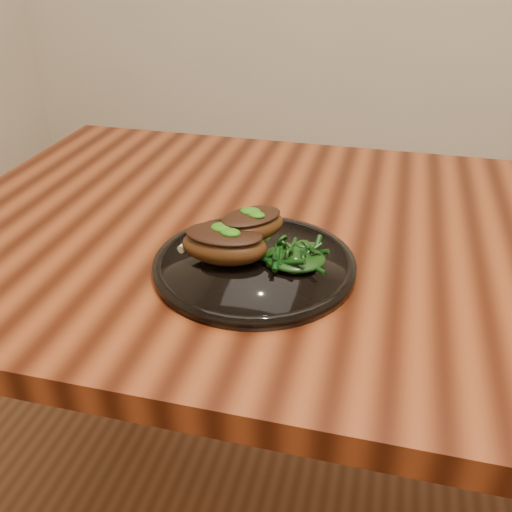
{
  "coord_description": "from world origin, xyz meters",
  "views": [
    {
      "loc": [
        -0.08,
        -0.78,
        1.17
      ],
      "look_at": [
        -0.24,
        -0.15,
        0.78
      ],
      "focal_mm": 40.0,
      "sensor_mm": 36.0,
      "label": 1
    }
  ],
  "objects_px": {
    "desk": "(429,291)",
    "plate": "(255,264)",
    "greens_heap": "(295,254)",
    "lamb_chop_front": "(224,243)"
  },
  "relations": [
    {
      "from": "plate",
      "to": "lamb_chop_front",
      "type": "distance_m",
      "value": 0.05
    },
    {
      "from": "desk",
      "to": "lamb_chop_front",
      "type": "xyz_separation_m",
      "value": [
        -0.29,
        -0.14,
        0.12
      ]
    },
    {
      "from": "desk",
      "to": "greens_heap",
      "type": "relative_size",
      "value": 18.94
    },
    {
      "from": "greens_heap",
      "to": "plate",
      "type": "bearing_deg",
      "value": -174.81
    },
    {
      "from": "desk",
      "to": "plate",
      "type": "distance_m",
      "value": 0.3
    },
    {
      "from": "lamb_chop_front",
      "to": "greens_heap",
      "type": "relative_size",
      "value": 1.48
    },
    {
      "from": "desk",
      "to": "lamb_chop_front",
      "type": "relative_size",
      "value": 12.75
    },
    {
      "from": "desk",
      "to": "plate",
      "type": "xyz_separation_m",
      "value": [
        -0.25,
        -0.13,
        0.09
      ]
    },
    {
      "from": "lamb_chop_front",
      "to": "plate",
      "type": "bearing_deg",
      "value": 13.44
    },
    {
      "from": "desk",
      "to": "plate",
      "type": "height_order",
      "value": "plate"
    }
  ]
}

